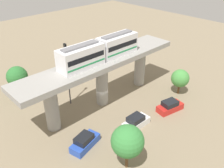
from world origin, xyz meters
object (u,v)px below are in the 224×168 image
object	(u,v)px
tree_far_corner	(17,77)
signal_post	(68,72)
tree_mid_lot	(127,141)
parked_car_white	(136,122)
train	(100,50)
parked_car_blue	(85,142)
parked_car_red	(170,106)
tree_near_viaduct	(180,78)

from	to	relation	value
tree_far_corner	signal_post	xyz separation A→B (m)	(-8.07, -4.65, 2.11)
tree_mid_lot	parked_car_white	bearing A→B (deg)	-56.91
train	parked_car_blue	world-z (taller)	train
parked_car_blue	signal_post	distance (m)	11.44
train	signal_post	world-z (taller)	train
train	parked_car_white	world-z (taller)	train
parked_car_white	parked_car_blue	distance (m)	7.92
parked_car_blue	parked_car_red	bearing A→B (deg)	-115.13
parked_car_blue	tree_far_corner	xyz separation A→B (m)	(17.42, 0.25, 2.80)
tree_near_viaduct	signal_post	distance (m)	18.68
train	parked_car_white	xyz separation A→B (m)	(-7.77, 0.38, -8.45)
tree_near_viaduct	tree_far_corner	world-z (taller)	tree_far_corner
parked_car_red	tree_mid_lot	world-z (taller)	tree_mid_lot
parked_car_red	tree_near_viaduct	xyz separation A→B (m)	(1.91, -5.31, 2.20)
parked_car_blue	tree_mid_lot	distance (m)	6.85
parked_car_red	tree_far_corner	bearing A→B (deg)	47.81
tree_near_viaduct	train	bearing A→B (deg)	58.98
parked_car_white	tree_far_corner	bearing A→B (deg)	23.06
parked_car_white	parked_car_blue	bearing A→B (deg)	77.29
train	tree_mid_lot	world-z (taller)	train
tree_mid_lot	signal_post	xyz separation A→B (m)	(15.25, -2.96, 1.76)
tree_mid_lot	signal_post	size ratio (longest dim) A/B	0.56
parked_car_red	tree_near_viaduct	bearing A→B (deg)	-58.07
parked_car_white	tree_mid_lot	xyz separation A→B (m)	(-4.09, 6.27, 3.16)
parked_car_red	parked_car_blue	xyz separation A→B (m)	(2.95, 14.38, 0.00)
train	tree_far_corner	xyz separation A→B (m)	(11.47, 8.33, -5.65)
train	signal_post	distance (m)	6.14
signal_post	tree_mid_lot	bearing A→B (deg)	169.02
train	parked_car_red	distance (m)	13.79
parked_car_red	tree_far_corner	size ratio (longest dim) A/B	0.85
tree_far_corner	parked_car_white	bearing A→B (deg)	-157.53
tree_near_viaduct	tree_mid_lot	distance (m)	18.92
signal_post	train	bearing A→B (deg)	-132.69
parked_car_red	tree_mid_lot	distance (m)	13.65
parked_car_blue	tree_near_viaduct	world-z (taller)	tree_near_viaduct
parked_car_red	tree_mid_lot	size ratio (longest dim) A/B	0.78
tree_far_corner	tree_mid_lot	bearing A→B (deg)	-175.86
parked_car_red	signal_post	bearing A→B (deg)	51.19
parked_car_blue	signal_post	size ratio (longest dim) A/B	0.44
parked_car_white	parked_car_red	xyz separation A→B (m)	(-1.13, -6.67, 0.00)
train	signal_post	xyz separation A→B (m)	(3.40, 3.69, -3.54)
tree_mid_lot	tree_near_viaduct	bearing A→B (deg)	-75.05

